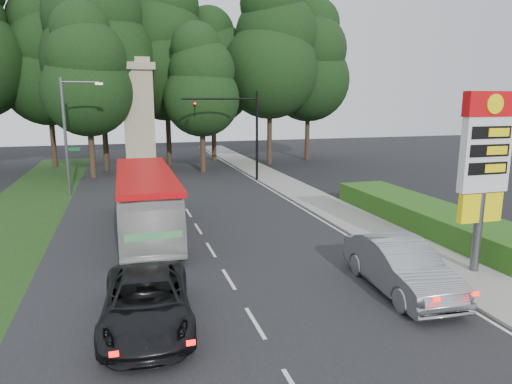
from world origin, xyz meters
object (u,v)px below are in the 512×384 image
object	(u,v)px
monument	(139,116)
suv_charcoal	(147,302)
streetlight_signs	(68,131)
gas_station_pylon	(485,158)
sedan_silver	(400,266)
transit_bus	(146,202)
traffic_signal_mast	(241,123)

from	to	relation	value
monument	suv_charcoal	world-z (taller)	monument
streetlight_signs	monument	size ratio (longest dim) A/B	0.80
gas_station_pylon	streetlight_signs	xyz separation A→B (m)	(-16.19, 20.01, -0.01)
gas_station_pylon	sedan_silver	xyz separation A→B (m)	(-3.70, -0.62, -3.55)
streetlight_signs	transit_bus	xyz separation A→B (m)	(4.45, -10.80, -2.90)
streetlight_signs	monument	bearing A→B (deg)	58.03
gas_station_pylon	streetlight_signs	bearing A→B (deg)	128.96
traffic_signal_mast	monument	size ratio (longest dim) A/B	0.72
traffic_signal_mast	suv_charcoal	distance (m)	24.67
traffic_signal_mast	monument	xyz separation A→B (m)	(-7.68, 6.00, 0.43)
gas_station_pylon	streetlight_signs	world-z (taller)	streetlight_signs
traffic_signal_mast	streetlight_signs	size ratio (longest dim) A/B	0.90
traffic_signal_mast	sedan_silver	size ratio (longest dim) A/B	1.32
streetlight_signs	sedan_silver	distance (m)	24.37
traffic_signal_mast	transit_bus	xyz separation A→B (m)	(-8.22, -12.79, -3.13)
traffic_signal_mast	transit_bus	bearing A→B (deg)	-122.73
gas_station_pylon	streetlight_signs	size ratio (longest dim) A/B	0.86
streetlight_signs	sedan_silver	size ratio (longest dim) A/B	1.47
gas_station_pylon	sedan_silver	bearing A→B (deg)	-170.55
transit_bus	sedan_silver	size ratio (longest dim) A/B	2.03
streetlight_signs	transit_bus	world-z (taller)	streetlight_signs
streetlight_signs	monument	world-z (taller)	monument
traffic_signal_mast	suv_charcoal	xyz separation A→B (m)	(-8.75, -22.73, -3.91)
gas_station_pylon	transit_bus	distance (m)	15.20
suv_charcoal	transit_bus	bearing A→B (deg)	90.35
gas_station_pylon	suv_charcoal	xyz separation A→B (m)	(-12.27, -0.72, -3.69)
traffic_signal_mast	transit_bus	world-z (taller)	traffic_signal_mast
traffic_signal_mast	gas_station_pylon	bearing A→B (deg)	-80.91
monument	transit_bus	bearing A→B (deg)	-91.64
gas_station_pylon	suv_charcoal	distance (m)	12.84
monument	traffic_signal_mast	bearing A→B (deg)	-38.00
monument	streetlight_signs	bearing A→B (deg)	-121.97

